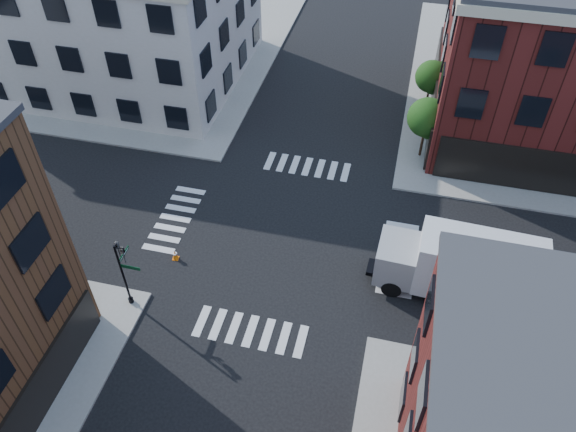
# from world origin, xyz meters

# --- Properties ---
(ground) EXTENTS (120.00, 120.00, 0.00)m
(ground) POSITION_xyz_m (0.00, 0.00, 0.00)
(ground) COLOR black
(ground) RESTS_ON ground
(sidewalk_nw) EXTENTS (30.00, 30.00, 0.15)m
(sidewalk_nw) POSITION_xyz_m (-21.00, 21.00, 0.07)
(sidewalk_nw) COLOR gray
(sidewalk_nw) RESTS_ON ground
(building_nw) EXTENTS (22.00, 16.00, 11.00)m
(building_nw) POSITION_xyz_m (-19.00, 16.00, 5.50)
(building_nw) COLOR beige
(building_nw) RESTS_ON ground
(tree_near) EXTENTS (2.69, 2.69, 4.49)m
(tree_near) POSITION_xyz_m (7.56, 9.98, 3.16)
(tree_near) COLOR black
(tree_near) RESTS_ON ground
(tree_far) EXTENTS (2.43, 2.43, 4.07)m
(tree_far) POSITION_xyz_m (7.56, 15.98, 2.87)
(tree_far) COLOR black
(tree_far) RESTS_ON ground
(signal_pole) EXTENTS (1.29, 1.24, 4.60)m
(signal_pole) POSITION_xyz_m (-6.72, -6.68, 2.86)
(signal_pole) COLOR black
(signal_pole) RESTS_ON ground
(box_truck) EXTENTS (9.01, 3.07, 4.03)m
(box_truck) POSITION_xyz_m (10.31, -1.82, 2.09)
(box_truck) COLOR silver
(box_truck) RESTS_ON ground
(traffic_cone) EXTENTS (0.39, 0.39, 0.66)m
(traffic_cone) POSITION_xyz_m (-5.70, -3.18, 0.32)
(traffic_cone) COLOR orange
(traffic_cone) RESTS_ON ground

